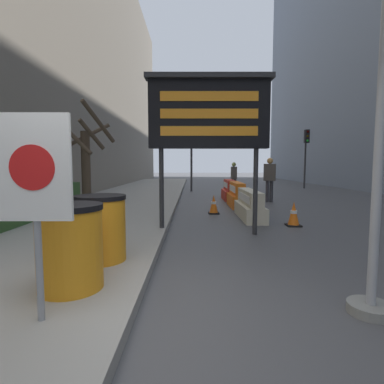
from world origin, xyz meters
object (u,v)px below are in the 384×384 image
(traffic_cone_near, at_px, (293,214))
(traffic_light_far_side, at_px, (306,146))
(traffic_cone_mid, at_px, (227,187))
(traffic_cone_far, at_px, (214,204))
(barrel_drum_foreground, at_px, (70,247))
(barrel_drum_middle, at_px, (100,228))
(warning_sign, at_px, (34,181))
(pedestrian_worker, at_px, (234,175))
(jersey_barrier_orange_near, at_px, (237,196))
(jersey_barrier_red_striped, at_px, (229,191))
(jersey_barrier_cream, at_px, (249,206))
(traffic_light_near_curb, at_px, (191,142))
(message_board, at_px, (209,114))
(pedestrian_passerby, at_px, (269,176))

(traffic_cone_near, height_order, traffic_light_far_side, traffic_light_far_side)
(traffic_cone_mid, xyz_separation_m, traffic_cone_far, (-1.16, -6.49, -0.10))
(barrel_drum_foreground, relative_size, barrel_drum_middle, 1.00)
(warning_sign, height_order, pedestrian_worker, warning_sign)
(jersey_barrier_orange_near, relative_size, jersey_barrier_red_striped, 1.02)
(jersey_barrier_cream, distance_m, traffic_light_near_curb, 9.33)
(jersey_barrier_orange_near, height_order, jersey_barrier_red_striped, jersey_barrier_orange_near)
(traffic_light_near_curb, bearing_deg, jersey_barrier_red_striped, -68.74)
(warning_sign, height_order, message_board, message_board)
(barrel_drum_foreground, bearing_deg, traffic_cone_near, 46.92)
(traffic_cone_mid, bearing_deg, jersey_barrier_orange_near, -92.39)
(barrel_drum_foreground, relative_size, traffic_cone_near, 1.53)
(message_board, bearing_deg, jersey_barrier_cream, 57.49)
(traffic_cone_far, distance_m, pedestrian_worker, 6.52)
(jersey_barrier_orange_near, distance_m, jersey_barrier_red_striped, 2.16)
(jersey_barrier_red_striped, relative_size, traffic_cone_near, 2.85)
(jersey_barrier_orange_near, bearing_deg, jersey_barrier_cream, -90.00)
(message_board, height_order, jersey_barrier_orange_near, message_board)
(warning_sign, height_order, traffic_cone_far, warning_sign)
(pedestrian_worker, bearing_deg, jersey_barrier_orange_near, 172.75)
(message_board, distance_m, traffic_cone_mid, 9.65)
(pedestrian_worker, bearing_deg, pedestrian_passerby, -164.10)
(barrel_drum_middle, relative_size, message_board, 0.28)
(traffic_cone_far, bearing_deg, pedestrian_passerby, 50.22)
(jersey_barrier_red_striped, height_order, traffic_cone_mid, jersey_barrier_red_striped)
(jersey_barrier_orange_near, distance_m, pedestrian_passerby, 2.17)
(jersey_barrier_cream, bearing_deg, warning_sign, -116.52)
(traffic_light_far_side, bearing_deg, traffic_light_near_curb, -163.57)
(pedestrian_passerby, bearing_deg, barrel_drum_foreground, -98.77)
(jersey_barrier_cream, relative_size, traffic_light_near_curb, 0.55)
(barrel_drum_middle, xyz_separation_m, traffic_light_near_curb, (1.26, 13.06, 2.22))
(barrel_drum_middle, distance_m, pedestrian_passerby, 9.17)
(jersey_barrier_orange_near, xyz_separation_m, pedestrian_worker, (0.54, 4.71, 0.59))
(traffic_light_far_side, bearing_deg, message_board, -118.23)
(barrel_drum_middle, distance_m, traffic_light_near_curb, 13.30)
(traffic_light_near_curb, xyz_separation_m, pedestrian_worker, (2.20, -1.73, -1.85))
(traffic_cone_near, bearing_deg, pedestrian_worker, 92.34)
(jersey_barrier_red_striped, distance_m, traffic_cone_far, 3.89)
(jersey_barrier_cream, relative_size, pedestrian_passerby, 1.20)
(warning_sign, bearing_deg, message_board, 66.83)
(message_board, xyz_separation_m, pedestrian_worker, (1.81, 9.11, -1.58))
(jersey_barrier_cream, bearing_deg, traffic_light_near_curb, 100.65)
(traffic_cone_near, bearing_deg, jersey_barrier_red_striped, 98.75)
(barrel_drum_foreground, xyz_separation_m, pedestrian_worker, (3.49, 12.31, 0.37))
(barrel_drum_middle, xyz_separation_m, jersey_barrier_orange_near, (2.92, 6.63, -0.22))
(warning_sign, xyz_separation_m, traffic_cone_mid, (3.15, 13.18, -0.97))
(barrel_drum_middle, height_order, jersey_barrier_red_striped, barrel_drum_middle)
(traffic_cone_near, distance_m, traffic_cone_far, 2.64)
(warning_sign, relative_size, pedestrian_worker, 1.07)
(jersey_barrier_orange_near, bearing_deg, message_board, -106.14)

